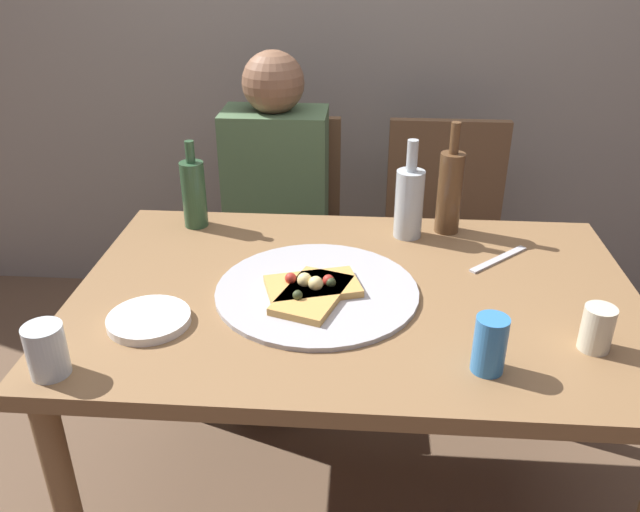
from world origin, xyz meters
name	(u,v)px	position (x,y,z in m)	size (l,w,h in m)	color
ground_plane	(349,505)	(0.00, 0.00, 0.00)	(8.00, 8.00, 0.00)	brown
dining_table	(355,319)	(0.00, 0.00, 0.66)	(1.37, 0.90, 0.74)	olive
pizza_tray	(317,291)	(-0.09, -0.02, 0.74)	(0.49, 0.49, 0.01)	#ADADB2
pizza_slice_last	(312,285)	(-0.11, -0.02, 0.76)	(0.25, 0.19, 0.05)	tan
pizza_slice_extra	(313,293)	(-0.10, -0.06, 0.76)	(0.19, 0.25, 0.05)	tan
wine_bottle	(409,201)	(0.14, 0.32, 0.84)	(0.08, 0.08, 0.28)	#B2BCC1
beer_bottle	(450,190)	(0.25, 0.36, 0.86)	(0.07, 0.07, 0.32)	brown
water_bottle	(194,193)	(-0.48, 0.35, 0.84)	(0.07, 0.07, 0.26)	#2D5133
tumbler_near	(597,328)	(0.51, -0.20, 0.79)	(0.07, 0.07, 0.10)	beige
tumbler_far	(47,350)	(-0.60, -0.37, 0.79)	(0.08, 0.08, 0.11)	silver
soda_can	(490,345)	(0.27, -0.30, 0.80)	(0.07, 0.07, 0.12)	#337AC1
plate_stack	(149,320)	(-0.46, -0.18, 0.75)	(0.19, 0.19, 0.02)	white
table_knife	(499,259)	(0.38, 0.19, 0.74)	(0.22, 0.02, 0.01)	#B7B7BC
chair_left	(280,226)	(-0.30, 0.85, 0.51)	(0.44, 0.44, 0.90)	brown
chair_right	(445,231)	(0.32, 0.85, 0.51)	(0.44, 0.44, 0.90)	brown
guest_in_sweater	(274,210)	(-0.30, 0.70, 0.64)	(0.36, 0.56, 1.17)	#4C6B47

